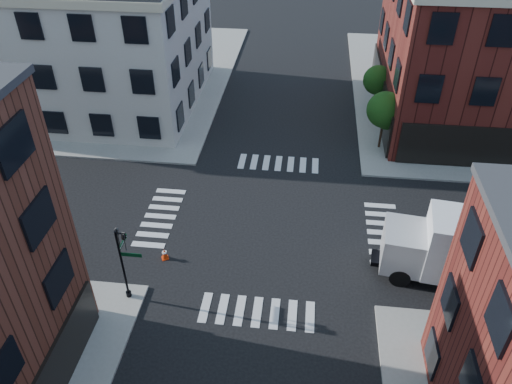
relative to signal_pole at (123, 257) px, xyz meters
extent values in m
plane|color=black|center=(6.72, 6.68, -2.86)|extent=(120.00, 120.00, 0.00)
cube|color=gray|center=(-14.28, 27.68, -2.78)|extent=(30.00, 30.00, 0.15)
cube|color=beige|center=(-12.28, 22.68, 2.64)|extent=(22.00, 16.00, 11.00)
cylinder|color=black|center=(14.22, 16.68, -1.97)|extent=(0.18, 0.18, 1.47)
cylinder|color=black|center=(14.22, 16.68, -1.24)|extent=(0.12, 0.12, 1.47)
sphere|color=#123B10|center=(14.22, 16.68, 0.44)|extent=(2.69, 2.69, 2.69)
sphere|color=#123B10|center=(14.47, 16.58, -0.10)|extent=(1.85, 1.85, 1.85)
cylinder|color=black|center=(14.22, 22.68, -2.04)|extent=(0.18, 0.18, 1.33)
cylinder|color=black|center=(14.22, 22.68, -1.38)|extent=(0.12, 0.12, 1.33)
sphere|color=#123B10|center=(14.22, 22.68, 0.14)|extent=(2.43, 2.43, 2.43)
sphere|color=#123B10|center=(14.47, 22.58, -0.35)|extent=(1.67, 1.67, 1.67)
cylinder|color=black|center=(-0.08, -0.12, -0.56)|extent=(0.12, 0.12, 4.60)
cylinder|color=black|center=(-0.08, -0.12, -2.56)|extent=(0.28, 0.28, 0.30)
cube|color=#053819|center=(0.47, -0.12, 0.29)|extent=(1.10, 0.03, 0.22)
cube|color=#053819|center=(-0.08, 0.43, 0.54)|extent=(0.03, 1.10, 0.22)
imported|color=black|center=(0.27, -0.02, 1.04)|extent=(0.22, 0.18, 1.10)
imported|color=black|center=(-0.18, 0.23, 1.04)|extent=(0.18, 0.22, 1.10)
cube|color=silver|center=(18.50, 3.10, -0.49)|extent=(6.83, 3.60, 3.49)
cube|color=maroon|center=(18.33, 1.68, -0.49)|extent=(2.46, 0.34, 0.79)
cube|color=maroon|center=(18.68, 4.52, -0.49)|extent=(2.46, 0.34, 0.79)
cube|color=#B9B9BB|center=(14.26, 3.63, -1.11)|extent=(2.57, 2.96, 2.25)
cube|color=black|center=(13.20, 3.76, -0.72)|extent=(0.37, 2.14, 1.01)
cube|color=black|center=(17.16, 3.27, -2.29)|extent=(9.08, 2.23, 0.28)
cylinder|color=black|center=(14.11, 2.46, -2.29)|extent=(1.17, 0.53, 1.13)
cylinder|color=black|center=(14.40, 4.80, -2.29)|extent=(1.17, 0.53, 1.13)
cylinder|color=black|center=(18.13, 1.96, -2.29)|extent=(1.17, 0.53, 1.13)
cylinder|color=black|center=(18.42, 4.30, -2.29)|extent=(1.17, 0.53, 1.13)
cube|color=red|center=(1.02, 2.99, -2.84)|extent=(0.51, 0.51, 0.04)
cone|color=red|center=(1.02, 2.99, -2.50)|extent=(0.49, 0.49, 0.71)
cylinder|color=white|center=(1.02, 2.99, -2.40)|extent=(0.28, 0.28, 0.08)
camera|label=1|loc=(8.59, -17.09, 17.24)|focal=35.00mm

